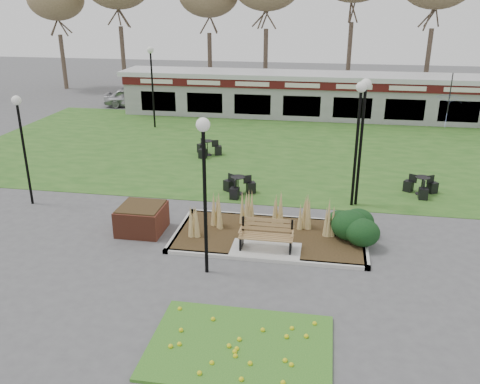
% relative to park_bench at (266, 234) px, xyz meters
% --- Properties ---
extents(ground, '(100.00, 100.00, 0.00)m').
position_rel_park_bench_xyz_m(ground, '(0.00, -0.25, -0.59)').
color(ground, '#515154').
rests_on(ground, ground).
extents(lawn, '(34.00, 16.00, 0.02)m').
position_rel_park_bench_xyz_m(lawn, '(0.00, 11.75, -0.58)').
color(lawn, '#285B1C').
rests_on(lawn, ground).
extents(flower_bed, '(4.20, 3.00, 0.16)m').
position_rel_park_bench_xyz_m(flower_bed, '(0.00, -4.85, -0.52)').
color(flower_bed, '#2A6B1E').
rests_on(flower_bed, ground).
extents(planting_bed, '(6.75, 3.40, 1.27)m').
position_rel_park_bench_xyz_m(planting_bed, '(1.27, 1.10, -0.22)').
color(planting_bed, '#2D2312').
rests_on(planting_bed, ground).
extents(park_bench, '(1.70, 0.66, 0.93)m').
position_rel_park_bench_xyz_m(park_bench, '(0.00, 0.00, 0.00)').
color(park_bench, olive).
rests_on(park_bench, ground).
extents(brick_planter, '(1.50, 1.50, 0.95)m').
position_rel_park_bench_xyz_m(brick_planter, '(-4.40, 0.75, -0.11)').
color(brick_planter, brown).
rests_on(brick_planter, ground).
extents(food_pavilion, '(24.60, 3.40, 2.90)m').
position_rel_park_bench_xyz_m(food_pavilion, '(0.00, 19.71, 0.89)').
color(food_pavilion, gray).
rests_on(food_pavilion, ground).
extents(lamp_post_near_left, '(0.38, 0.38, 4.62)m').
position_rel_park_bench_xyz_m(lamp_post_near_left, '(-1.56, -1.59, 2.78)').
color(lamp_post_near_left, black).
rests_on(lamp_post_near_left, ground).
extents(lamp_post_near_right, '(0.40, 0.40, 4.86)m').
position_rel_park_bench_xyz_m(lamp_post_near_right, '(2.95, 4.45, 2.95)').
color(lamp_post_near_right, black).
rests_on(lamp_post_near_right, ground).
extents(lamp_post_mid_left, '(0.35, 0.35, 4.23)m').
position_rel_park_bench_xyz_m(lamp_post_mid_left, '(-9.53, 2.40, 2.50)').
color(lamp_post_mid_left, black).
rests_on(lamp_post_mid_left, ground).
extents(lamp_post_mid_right, '(0.40, 0.40, 4.77)m').
position_rel_park_bench_xyz_m(lamp_post_mid_right, '(2.80, 4.35, 2.89)').
color(lamp_post_mid_right, black).
rests_on(lamp_post_mid_right, ground).
extents(lamp_post_far_left, '(0.40, 0.40, 4.86)m').
position_rel_park_bench_xyz_m(lamp_post_far_left, '(-8.82, 15.08, 2.95)').
color(lamp_post_far_left, black).
rests_on(lamp_post_far_left, ground).
extents(bistro_set_a, '(1.41, 1.28, 0.75)m').
position_rel_park_bench_xyz_m(bistro_set_a, '(-1.75, 4.75, -0.32)').
color(bistro_set_a, black).
rests_on(bistro_set_a, ground).
extents(bistro_set_b, '(1.39, 1.35, 0.75)m').
position_rel_park_bench_xyz_m(bistro_set_b, '(-4.24, 9.85, -0.32)').
color(bistro_set_b, black).
rests_on(bistro_set_b, ground).
extents(bistro_set_c, '(1.41, 1.23, 0.75)m').
position_rel_park_bench_xyz_m(bistro_set_c, '(5.63, 6.00, -0.32)').
color(bistro_set_c, black).
rests_on(bistro_set_c, ground).
extents(patio_umbrella, '(2.24, 2.28, 2.62)m').
position_rel_park_bench_xyz_m(patio_umbrella, '(8.22, 15.08, 1.07)').
color(patio_umbrella, black).
rests_on(patio_umbrella, ground).
extents(car_silver, '(4.17, 2.02, 1.37)m').
position_rel_park_bench_xyz_m(car_silver, '(-12.47, 20.90, 0.10)').
color(car_silver, '#A7A6AB').
rests_on(car_silver, ground).
extents(car_black, '(4.62, 1.95, 1.48)m').
position_rel_park_bench_xyz_m(car_black, '(-11.75, 22.59, 0.15)').
color(car_black, black).
rests_on(car_black, ground).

